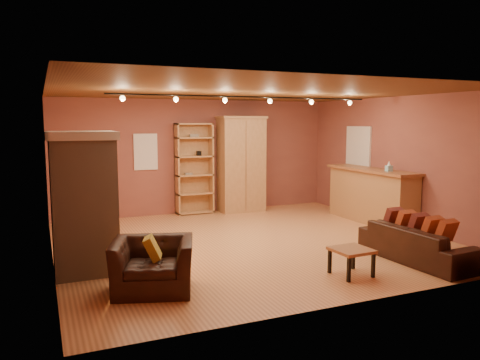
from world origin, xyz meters
name	(u,v)px	position (x,y,z in m)	size (l,w,h in m)	color
floor	(252,242)	(0.00, 0.00, 0.00)	(7.00, 7.00, 0.00)	#B06B3E
ceiling	(252,92)	(0.00, 0.00, 2.80)	(7.00, 7.00, 0.00)	brown
back_wall	(198,156)	(0.00, 3.25, 1.40)	(7.00, 0.02, 2.80)	brown
left_wall	(49,177)	(-3.50, 0.00, 1.40)	(0.02, 6.50, 2.80)	brown
right_wall	(400,162)	(3.50, 0.00, 1.40)	(0.02, 6.50, 2.80)	brown
fireplace	(84,202)	(-3.04, -0.60, 1.06)	(1.01, 0.98, 2.12)	tan
back_window	(146,152)	(-1.30, 3.23, 1.55)	(0.56, 0.04, 0.86)	white
bookcase	(194,168)	(-0.15, 3.13, 1.13)	(0.91, 0.35, 2.23)	tan
armoire	(241,164)	(1.05, 2.95, 1.20)	(1.18, 0.67, 2.40)	tan
bar_counter	(371,195)	(3.20, 0.53, 0.62)	(0.67, 2.55, 1.22)	tan
tissue_box	(389,167)	(3.15, -0.07, 1.31)	(0.14, 0.14, 0.23)	#8CC8E0
right_window	(358,147)	(3.47, 1.40, 1.65)	(0.05, 0.90, 1.00)	white
loveseat	(417,237)	(1.96, -2.17, 0.40)	(0.68, 2.00, 0.80)	black
armchair	(153,256)	(-2.29, -1.80, 0.47)	(1.22, 0.98, 0.93)	black
coffee_table	(351,252)	(0.54, -2.34, 0.35)	(0.56, 0.56, 0.41)	#9B5F38
track_rail	(248,99)	(0.00, 0.20, 2.69)	(5.20, 0.09, 0.13)	black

